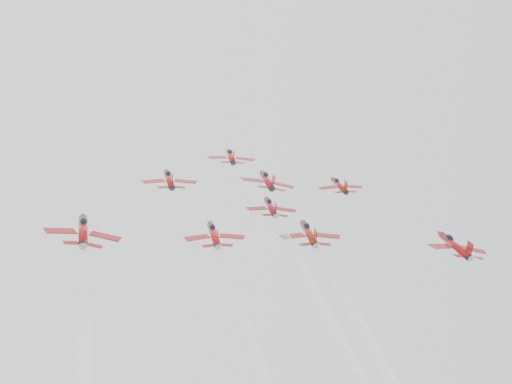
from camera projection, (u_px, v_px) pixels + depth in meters
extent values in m
cylinder|color=#B01610|center=(231.00, 157.00, 148.69)|extent=(1.16, 9.58, 6.46)
cone|color=#B01610|center=(227.00, 150.00, 154.76)|extent=(1.16, 2.58, 2.19)
cone|color=black|center=(234.00, 164.00, 143.10)|extent=(1.16, 1.68, 1.64)
ellipsoid|color=black|center=(230.00, 152.00, 150.84)|extent=(1.05, 2.47, 2.01)
cube|color=#B01610|center=(218.00, 157.00, 147.42)|extent=(4.32, 2.82, 1.07)
cube|color=#B01610|center=(245.00, 159.00, 148.39)|extent=(4.32, 2.82, 1.07)
cube|color=#B01610|center=(234.00, 156.00, 143.96)|extent=(0.13, 2.71, 2.78)
cube|color=#B01610|center=(226.00, 162.00, 143.85)|extent=(2.07, 1.40, 0.62)
cube|color=#B01610|center=(241.00, 163.00, 144.35)|extent=(2.07, 1.40, 0.62)
cylinder|color=#A81310|center=(169.00, 180.00, 126.78)|extent=(1.15, 9.54, 6.43)
cone|color=#A81310|center=(168.00, 171.00, 132.83)|extent=(1.15, 2.57, 2.18)
cone|color=black|center=(170.00, 189.00, 121.22)|extent=(1.15, 1.67, 1.64)
ellipsoid|color=black|center=(169.00, 173.00, 128.92)|extent=(1.05, 2.46, 2.00)
cube|color=#A81310|center=(153.00, 180.00, 125.51)|extent=(4.30, 2.81, 1.07)
cube|color=#A81310|center=(185.00, 182.00, 126.48)|extent=(4.30, 2.81, 1.07)
cube|color=#A81310|center=(171.00, 180.00, 122.07)|extent=(0.13, 2.70, 2.77)
cube|color=#A81310|center=(162.00, 187.00, 121.96)|extent=(2.06, 1.39, 0.62)
cube|color=#A81310|center=(179.00, 188.00, 122.46)|extent=(2.06, 1.39, 0.62)
cylinder|color=#AA101B|center=(267.00, 181.00, 132.39)|extent=(1.20, 9.97, 6.72)
cone|color=#AA101B|center=(261.00, 172.00, 138.71)|extent=(1.20, 2.68, 2.28)
cone|color=black|center=(273.00, 190.00, 126.58)|extent=(1.20, 1.75, 1.71)
ellipsoid|color=black|center=(265.00, 175.00, 134.62)|extent=(1.09, 2.57, 2.09)
cube|color=#AA101B|center=(252.00, 182.00, 131.06)|extent=(4.49, 2.94, 1.12)
cube|color=#AA101B|center=(283.00, 183.00, 132.08)|extent=(4.49, 2.94, 1.12)
cube|color=#AA101B|center=(272.00, 181.00, 127.47)|extent=(0.13, 2.82, 2.89)
cube|color=#AA101B|center=(263.00, 188.00, 127.35)|extent=(2.16, 1.46, 0.64)
cube|color=#AA101B|center=(280.00, 189.00, 127.88)|extent=(2.16, 1.46, 0.64)
cylinder|color=#9B160E|center=(339.00, 186.00, 133.94)|extent=(0.99, 8.23, 5.54)
cone|color=#9B160E|center=(332.00, 178.00, 139.16)|extent=(0.99, 2.21, 1.88)
cone|color=black|center=(347.00, 193.00, 129.15)|extent=(0.99, 1.44, 1.41)
ellipsoid|color=black|center=(337.00, 180.00, 135.79)|extent=(0.90, 2.12, 1.73)
cube|color=#9B160E|center=(328.00, 186.00, 132.85)|extent=(3.71, 2.43, 0.92)
cube|color=#9B160E|center=(353.00, 188.00, 133.69)|extent=(3.71, 2.43, 0.92)
cube|color=#9B160E|center=(346.00, 186.00, 129.88)|extent=(0.11, 2.33, 2.39)
cube|color=#9B160E|center=(339.00, 192.00, 129.79)|extent=(1.78, 1.20, 0.53)
cube|color=#9B160E|center=(352.00, 192.00, 130.22)|extent=(1.78, 1.20, 0.53)
cylinder|color=maroon|center=(271.00, 207.00, 116.15)|extent=(0.97, 8.07, 5.44)
cone|color=maroon|center=(265.00, 198.00, 121.27)|extent=(0.97, 2.17, 1.85)
cone|color=black|center=(276.00, 217.00, 111.45)|extent=(0.97, 1.41, 1.38)
ellipsoid|color=black|center=(269.00, 201.00, 117.96)|extent=(0.89, 2.08, 1.69)
cube|color=maroon|center=(257.00, 208.00, 115.08)|extent=(3.64, 2.38, 0.90)
cube|color=maroon|center=(286.00, 210.00, 115.90)|extent=(3.64, 2.38, 0.90)
cube|color=maroon|center=(276.00, 208.00, 112.17)|extent=(0.11, 2.28, 2.34)
cube|color=maroon|center=(267.00, 215.00, 112.08)|extent=(1.75, 1.18, 0.52)
cube|color=maroon|center=(283.00, 216.00, 112.50)|extent=(1.75, 1.18, 0.52)
cylinder|color=white|center=(346.00, 339.00, 73.34)|extent=(1.24, 68.73, 42.50)
cylinder|color=maroon|center=(83.00, 231.00, 97.17)|extent=(1.22, 10.08, 6.79)
cone|color=maroon|center=(87.00, 216.00, 103.56)|extent=(1.22, 2.71, 2.30)
cone|color=black|center=(79.00, 247.00, 91.30)|extent=(1.22, 1.77, 1.73)
ellipsoid|color=black|center=(85.00, 221.00, 99.43)|extent=(1.11, 2.60, 2.12)
cube|color=maroon|center=(60.00, 233.00, 95.83)|extent=(4.54, 2.97, 1.13)
cube|color=maroon|center=(105.00, 234.00, 96.85)|extent=(4.54, 2.97, 1.13)
cube|color=maroon|center=(80.00, 234.00, 92.20)|extent=(0.13, 2.85, 2.92)
cube|color=maroon|center=(68.00, 244.00, 92.08)|extent=(2.18, 1.47, 0.65)
cube|color=maroon|center=(92.00, 244.00, 92.61)|extent=(2.18, 1.47, 0.65)
cylinder|color=#AE1016|center=(214.00, 235.00, 100.61)|extent=(1.01, 8.36, 5.63)
cone|color=#AE1016|center=(210.00, 222.00, 105.92)|extent=(1.01, 2.25, 1.91)
cone|color=black|center=(218.00, 248.00, 95.75)|extent=(1.01, 1.46, 1.43)
ellipsoid|color=black|center=(213.00, 227.00, 102.49)|extent=(0.92, 2.15, 1.75)
cube|color=#AE1016|center=(197.00, 236.00, 99.51)|extent=(3.77, 2.46, 0.94)
cube|color=#AE1016|center=(232.00, 238.00, 100.36)|extent=(3.77, 2.46, 0.94)
cube|color=#AE1016|center=(217.00, 237.00, 96.49)|extent=(0.11, 2.36, 2.43)
cube|color=#AE1016|center=(208.00, 245.00, 96.40)|extent=(1.81, 1.22, 0.54)
cube|color=#AE1016|center=(226.00, 246.00, 96.84)|extent=(1.81, 1.22, 0.54)
cylinder|color=maroon|center=(309.00, 234.00, 105.02)|extent=(1.06, 8.74, 5.89)
cone|color=maroon|center=(301.00, 221.00, 110.56)|extent=(1.06, 2.35, 2.00)
cone|color=black|center=(318.00, 247.00, 99.93)|extent=(1.06, 1.53, 1.50)
ellipsoid|color=black|center=(306.00, 226.00, 106.98)|extent=(0.96, 2.25, 1.83)
cube|color=maroon|center=(293.00, 235.00, 103.86)|extent=(3.94, 2.58, 0.98)
cube|color=maroon|center=(327.00, 236.00, 104.75)|extent=(3.94, 2.58, 0.98)
cube|color=maroon|center=(317.00, 236.00, 100.71)|extent=(0.12, 2.47, 2.54)
cube|color=maroon|center=(307.00, 244.00, 100.60)|extent=(1.89, 1.28, 0.56)
cube|color=maroon|center=(325.00, 245.00, 101.06)|extent=(1.89, 1.28, 0.56)
cylinder|color=#9A0E0F|center=(455.00, 246.00, 105.93)|extent=(1.06, 8.75, 5.90)
cone|color=#9A0E0F|center=(439.00, 233.00, 111.48)|extent=(1.06, 2.35, 2.00)
cone|color=black|center=(471.00, 259.00, 100.83)|extent=(1.06, 1.53, 1.50)
ellipsoid|color=black|center=(449.00, 238.00, 107.89)|extent=(0.96, 2.25, 1.84)
cube|color=#9A0E0F|center=(441.00, 247.00, 104.77)|extent=(3.94, 2.58, 0.98)
cube|color=#9A0E0F|center=(473.00, 248.00, 105.66)|extent=(3.94, 2.58, 0.98)
cube|color=#9A0E0F|center=(469.00, 249.00, 101.61)|extent=(0.12, 2.48, 2.54)
cube|color=#9A0E0F|center=(459.00, 256.00, 101.51)|extent=(1.89, 1.28, 0.56)
cube|color=#9A0E0F|center=(477.00, 257.00, 101.97)|extent=(1.89, 1.28, 0.56)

